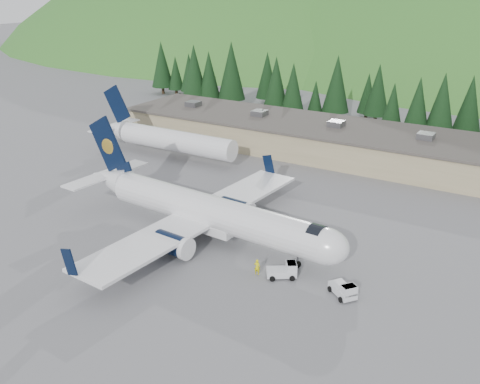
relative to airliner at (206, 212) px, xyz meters
The scene contains 8 objects.
ground 3.51m from the airliner, ahead, with size 600.00×600.00×0.00m, color slate.
airliner is the anchor object (origin of this frame).
second_airliner 32.37m from the airliner, 137.39° to the left, with size 27.50×11.00×10.05m.
baggage_tug_a 12.77m from the airliner, 15.89° to the right, with size 3.39×2.98×1.63m.
baggage_tug_b 19.23m from the airliner, 11.39° to the right, with size 3.34×3.06×1.62m.
terminal_building 38.12m from the airliner, 95.89° to the left, with size 71.00×17.00×6.10m.
ramp_worker 10.66m from the airliner, 25.29° to the right, with size 0.64×0.42×1.76m, color yellow.
tree_line 60.02m from the airliner, 98.78° to the left, with size 111.09×18.21×14.23m.
Camera 1 is at (31.74, -46.87, 28.74)m, focal length 40.00 mm.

